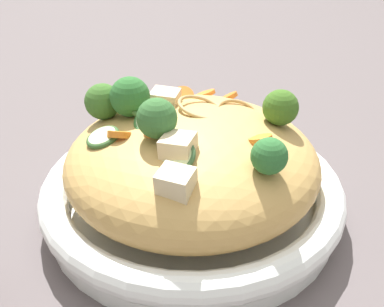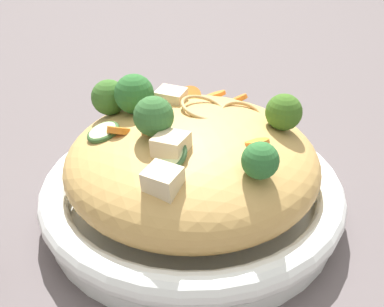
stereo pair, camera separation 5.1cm
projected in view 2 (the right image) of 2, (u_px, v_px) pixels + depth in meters
name	position (u px, v px, depth m)	size (l,w,h in m)	color
ground_plane	(192.00, 212.00, 0.55)	(3.00, 3.00, 0.00)	#5C5253
serving_bowl	(192.00, 194.00, 0.54)	(0.34, 0.34, 0.05)	white
noodle_heap	(192.00, 161.00, 0.52)	(0.27, 0.27, 0.11)	tan
broccoli_florets	(174.00, 111.00, 0.49)	(0.24, 0.17, 0.07)	#A4C17B
carrot_coins	(194.00, 115.00, 0.52)	(0.17, 0.18, 0.04)	orange
zucchini_slices	(145.00, 125.00, 0.49)	(0.12, 0.14, 0.03)	beige
chicken_chunks	(169.00, 138.00, 0.46)	(0.05, 0.19, 0.04)	beige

